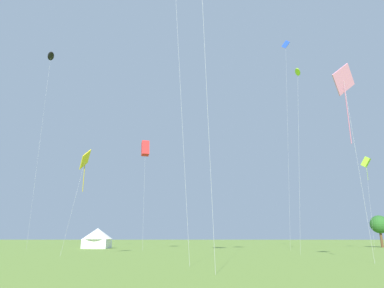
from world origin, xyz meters
TOP-DOWN VIEW (x-y plane):
  - kite_lime_parafoil at (14.46, 40.67)m, footprint 2.84×2.87m
  - kite_pink_diamond at (14.03, 26.19)m, footprint 2.67×1.68m
  - kite_blue_diamond at (16.25, 51.98)m, footprint 2.57×1.49m
  - kite_lime_box at (29.71, 56.07)m, footprint 2.17×2.51m
  - kite_yellow_diamond at (-12.43, 35.50)m, footprint 2.03×2.64m
  - kite_red_box at (-8.12, 51.53)m, footprint 1.57×2.44m
  - kite_black_parafoil at (-25.80, 51.81)m, footprint 2.65×3.48m
  - festival_tent_left at (-16.84, 57.72)m, footprint 5.16×5.16m
  - tree_distant_left at (34.46, 63.79)m, footprint 3.29×3.29m

SIDE VIEW (x-z plane):
  - festival_tent_left at x=-16.84m, z-range 0.18..3.53m
  - tree_distant_left at x=34.46m, z-range 1.22..7.04m
  - kite_yellow_diamond at x=-12.43m, z-range 4.50..16.35m
  - kite_lime_box at x=29.71m, z-range 6.74..22.16m
  - kite_pink_diamond at x=14.03m, z-range 6.84..24.23m
  - kite_red_box at x=-8.12m, z-range 7.35..24.59m
  - kite_lime_parafoil at x=14.46m, z-range 11.71..36.15m
  - kite_black_parafoil at x=-25.80m, z-range 16.31..50.09m
  - kite_blue_diamond at x=16.25m, z-range 15.63..51.74m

